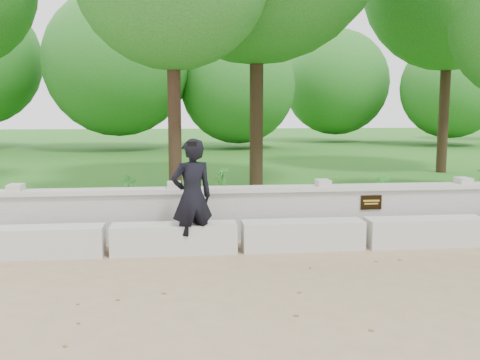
% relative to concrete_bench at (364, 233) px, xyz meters
% --- Properties ---
extents(ground, '(80.00, 80.00, 0.00)m').
position_rel_concrete_bench_xyz_m(ground, '(-0.00, -1.90, -0.22)').
color(ground, '#9B815F').
rests_on(ground, ground).
extents(lawn, '(40.00, 22.00, 0.25)m').
position_rel_concrete_bench_xyz_m(lawn, '(-0.00, 12.10, -0.10)').
color(lawn, '#1F5E16').
rests_on(lawn, ground).
extents(concrete_bench, '(11.90, 0.45, 0.45)m').
position_rel_concrete_bench_xyz_m(concrete_bench, '(0.00, 0.00, 0.00)').
color(concrete_bench, beige).
rests_on(concrete_bench, ground).
extents(parapet_wall, '(12.50, 0.35, 0.90)m').
position_rel_concrete_bench_xyz_m(parapet_wall, '(0.00, 0.70, 0.24)').
color(parapet_wall, '#BBB8B0').
rests_on(parapet_wall, ground).
extents(man_main, '(0.74, 0.68, 1.76)m').
position_rel_concrete_bench_xyz_m(man_main, '(-2.72, -0.10, 0.65)').
color(man_main, black).
rests_on(man_main, ground).
extents(shrub_a, '(0.39, 0.34, 0.63)m').
position_rel_concrete_bench_xyz_m(shrub_a, '(-3.93, 2.70, 0.34)').
color(shrub_a, '#31842C').
rests_on(shrub_a, lawn).
extents(shrub_b, '(0.36, 0.40, 0.60)m').
position_rel_concrete_bench_xyz_m(shrub_b, '(1.14, 2.23, 0.33)').
color(shrub_b, '#31842C').
rests_on(shrub_b, lawn).
extents(shrub_d, '(0.43, 0.46, 0.68)m').
position_rel_concrete_bench_xyz_m(shrub_d, '(-2.01, 3.32, 0.37)').
color(shrub_d, '#31842C').
rests_on(shrub_d, lawn).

